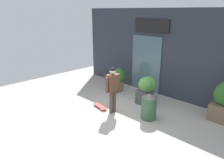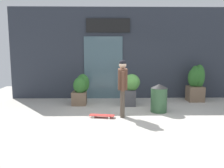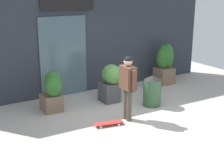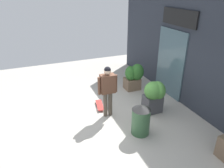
# 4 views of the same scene
# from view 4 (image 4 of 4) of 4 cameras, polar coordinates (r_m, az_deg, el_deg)

# --- Properties ---
(ground_plane) EXTENTS (12.00, 12.00, 0.00)m
(ground_plane) POSITION_cam_4_polar(r_m,az_deg,el_deg) (6.66, -1.59, -9.81)
(ground_plane) COLOR #B2ADA3
(building_facade) EXTENTS (8.99, 0.31, 3.57)m
(building_facade) POSITION_cam_4_polar(r_m,az_deg,el_deg) (7.37, 20.57, 7.46)
(building_facade) COLOR #2D333D
(building_facade) RESTS_ON ground_plane
(skateboarder) EXTENTS (0.27, 0.62, 1.66)m
(skateboarder) POSITION_cam_4_polar(r_m,az_deg,el_deg) (6.41, -1.18, -0.74)
(skateboarder) COLOR #4C4238
(skateboarder) RESTS_ON ground_plane
(skateboard) EXTENTS (0.75, 0.34, 0.08)m
(skateboard) POSITION_cam_4_polar(r_m,az_deg,el_deg) (7.33, -3.33, -5.69)
(skateboard) COLOR red
(skateboard) RESTS_ON ground_plane
(planter_box_left) EXTENTS (0.65, 0.66, 1.10)m
(planter_box_left) POSITION_cam_4_polar(r_m,az_deg,el_deg) (6.88, 11.33, -2.77)
(planter_box_left) COLOR #47474C
(planter_box_left) RESTS_ON ground_plane
(planter_box_mid) EXTENTS (0.60, 0.72, 1.08)m
(planter_box_mid) POSITION_cam_4_polar(r_m,az_deg,el_deg) (8.35, 5.87, 2.10)
(planter_box_mid) COLOR brown
(planter_box_mid) RESTS_ON ground_plane
(trash_bin) EXTENTS (0.52, 0.52, 0.89)m
(trash_bin) POSITION_cam_4_polar(r_m,az_deg,el_deg) (5.97, 7.77, -9.44)
(trash_bin) COLOR #335938
(trash_bin) RESTS_ON ground_plane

